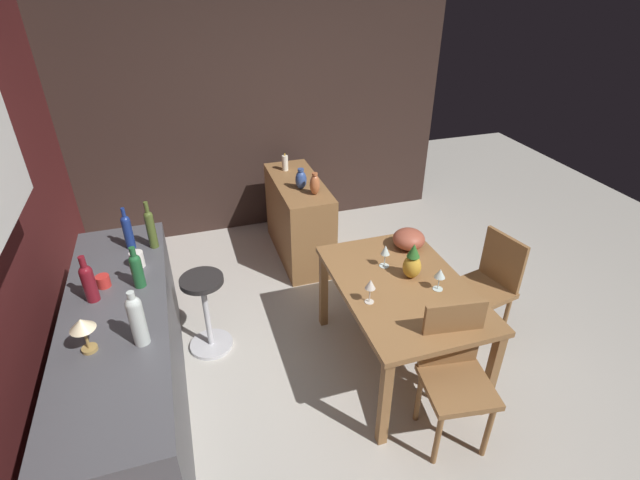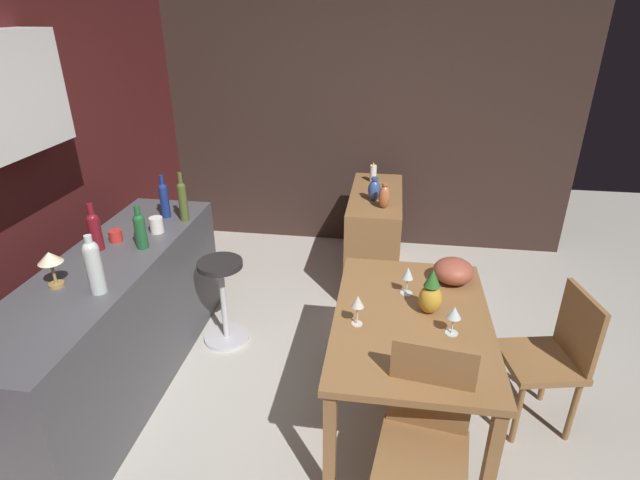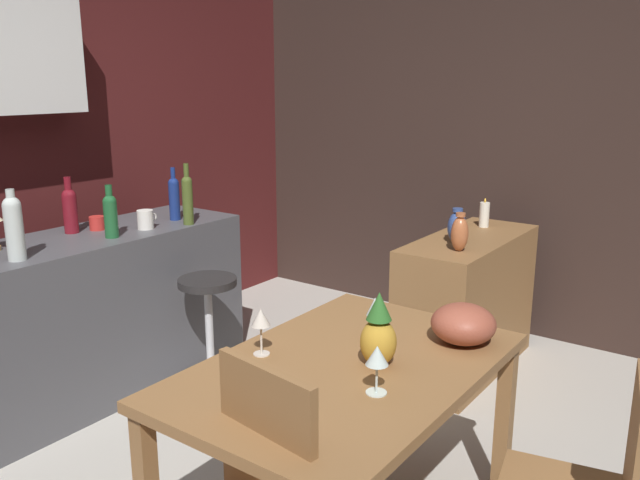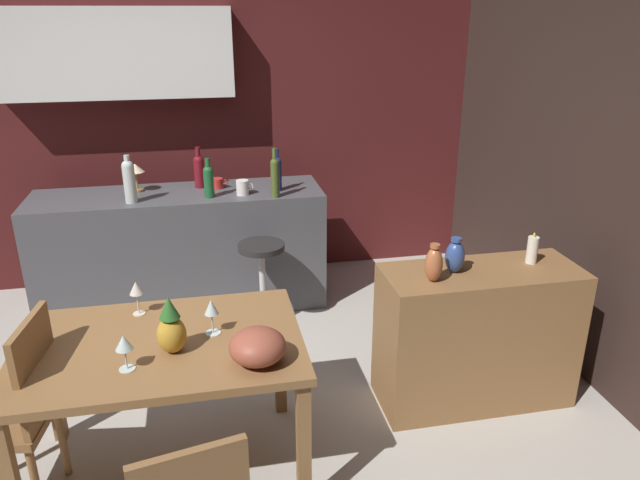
{
  "view_description": "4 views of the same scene",
  "coord_description": "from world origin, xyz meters",
  "px_view_note": "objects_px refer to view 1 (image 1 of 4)",
  "views": [
    {
      "loc": [
        -2.3,
        1.0,
        2.66
      ],
      "look_at": [
        0.58,
        0.08,
        0.84
      ],
      "focal_mm": 26.41,
      "sensor_mm": 36.0,
      "label": 1
    },
    {
      "loc": [
        -2.3,
        -0.16,
        2.29
      ],
      "look_at": [
        0.63,
        0.27,
        0.88
      ],
      "focal_mm": 27.8,
      "sensor_mm": 36.0,
      "label": 2
    },
    {
      "loc": [
        -1.74,
        -1.5,
        1.72
      ],
      "look_at": [
        0.68,
        0.26,
        0.97
      ],
      "focal_mm": 36.4,
      "sensor_mm": 36.0,
      "label": 3
    },
    {
      "loc": [
        0.26,
        -2.78,
        2.16
      ],
      "look_at": [
        0.88,
        0.26,
        0.94
      ],
      "focal_mm": 33.46,
      "sensor_mm": 36.0,
      "label": 4
    }
  ],
  "objects_px": {
    "wine_glass_right": "(440,274)",
    "counter_lamp": "(83,327)",
    "vase_copper": "(315,184)",
    "chair_near_window": "(454,371)",
    "fruit_bowl": "(409,239)",
    "bar_stool": "(206,311)",
    "pineapple_centerpiece": "(412,263)",
    "wine_bottle_olive": "(151,227)",
    "wine_glass_center": "(385,251)",
    "wine_bottle_ruby": "(88,281)",
    "wine_bottle_green": "(137,269)",
    "sideboard_cabinet": "(299,219)",
    "chair_by_doorway": "(488,283)",
    "pillar_candle_tall": "(285,163)",
    "dining_table": "(402,294)",
    "cup_white": "(137,259)",
    "cup_red": "(103,281)",
    "vase_ceramic_blue": "(301,179)",
    "wine_bottle_cobalt": "(128,230)",
    "wine_bottle_clear": "(137,318)",
    "wine_glass_left": "(370,285)"
  },
  "relations": [
    {
      "from": "chair_near_window",
      "to": "chair_by_doorway",
      "type": "bearing_deg",
      "value": -45.58
    },
    {
      "from": "wine_glass_right",
      "to": "wine_bottle_cobalt",
      "type": "xyz_separation_m",
      "value": [
        0.91,
        1.95,
        0.18
      ]
    },
    {
      "from": "pineapple_centerpiece",
      "to": "fruit_bowl",
      "type": "relative_size",
      "value": 1.09
    },
    {
      "from": "dining_table",
      "to": "wine_bottle_olive",
      "type": "xyz_separation_m",
      "value": [
        0.75,
        1.59,
        0.41
      ]
    },
    {
      "from": "chair_near_window",
      "to": "bar_stool",
      "type": "relative_size",
      "value": 1.43
    },
    {
      "from": "wine_bottle_green",
      "to": "cup_white",
      "type": "height_order",
      "value": "wine_bottle_green"
    },
    {
      "from": "fruit_bowl",
      "to": "pillar_candle_tall",
      "type": "relative_size",
      "value": 1.36
    },
    {
      "from": "bar_stool",
      "to": "wine_glass_left",
      "type": "relative_size",
      "value": 3.75
    },
    {
      "from": "wine_glass_center",
      "to": "wine_bottle_ruby",
      "type": "height_order",
      "value": "wine_bottle_ruby"
    },
    {
      "from": "fruit_bowl",
      "to": "wine_bottle_green",
      "type": "height_order",
      "value": "wine_bottle_green"
    },
    {
      "from": "fruit_bowl",
      "to": "bar_stool",
      "type": "bearing_deg",
      "value": 83.31
    },
    {
      "from": "wine_bottle_ruby",
      "to": "pillar_candle_tall",
      "type": "distance_m",
      "value": 2.43
    },
    {
      "from": "bar_stool",
      "to": "wine_glass_center",
      "type": "height_order",
      "value": "wine_glass_center"
    },
    {
      "from": "wine_bottle_cobalt",
      "to": "wine_bottle_clear",
      "type": "distance_m",
      "value": 1.03
    },
    {
      "from": "vase_copper",
      "to": "counter_lamp",
      "type": "bearing_deg",
      "value": 133.06
    },
    {
      "from": "cup_white",
      "to": "wine_bottle_green",
      "type": "bearing_deg",
      "value": -176.57
    },
    {
      "from": "wine_glass_left",
      "to": "cup_white",
      "type": "bearing_deg",
      "value": 65.56
    },
    {
      "from": "cup_red",
      "to": "vase_ceramic_blue",
      "type": "bearing_deg",
      "value": -53.53
    },
    {
      "from": "vase_ceramic_blue",
      "to": "wine_glass_center",
      "type": "bearing_deg",
      "value": -168.79
    },
    {
      "from": "wine_glass_center",
      "to": "pineapple_centerpiece",
      "type": "height_order",
      "value": "pineapple_centerpiece"
    },
    {
      "from": "wine_bottle_ruby",
      "to": "wine_bottle_green",
      "type": "bearing_deg",
      "value": -76.79
    },
    {
      "from": "fruit_bowl",
      "to": "wine_bottle_ruby",
      "type": "bearing_deg",
      "value": 95.06
    },
    {
      "from": "counter_lamp",
      "to": "chair_by_doorway",
      "type": "bearing_deg",
      "value": -82.99
    },
    {
      "from": "chair_near_window",
      "to": "cup_red",
      "type": "xyz_separation_m",
      "value": [
        0.98,
        1.96,
        0.42
      ]
    },
    {
      "from": "bar_stool",
      "to": "vase_copper",
      "type": "relative_size",
      "value": 3.17
    },
    {
      "from": "wine_glass_center",
      "to": "wine_bottle_green",
      "type": "relative_size",
      "value": 0.62
    },
    {
      "from": "chair_by_doorway",
      "to": "fruit_bowl",
      "type": "relative_size",
      "value": 3.58
    },
    {
      "from": "wine_glass_center",
      "to": "pillar_candle_tall",
      "type": "distance_m",
      "value": 1.8
    },
    {
      "from": "wine_bottle_olive",
      "to": "fruit_bowl",
      "type": "bearing_deg",
      "value": -100.04
    },
    {
      "from": "wine_bottle_green",
      "to": "wine_bottle_ruby",
      "type": "relative_size",
      "value": 0.92
    },
    {
      "from": "fruit_bowl",
      "to": "wine_bottle_clear",
      "type": "height_order",
      "value": "wine_bottle_clear"
    },
    {
      "from": "chair_by_doorway",
      "to": "pillar_candle_tall",
      "type": "height_order",
      "value": "pillar_candle_tall"
    },
    {
      "from": "wine_bottle_cobalt",
      "to": "cup_white",
      "type": "distance_m",
      "value": 0.28
    },
    {
      "from": "fruit_bowl",
      "to": "wine_bottle_ruby",
      "type": "height_order",
      "value": "wine_bottle_ruby"
    },
    {
      "from": "chair_by_doorway",
      "to": "vase_ceramic_blue",
      "type": "xyz_separation_m",
      "value": [
        1.43,
        1.1,
        0.43
      ]
    },
    {
      "from": "wine_glass_right",
      "to": "wine_bottle_cobalt",
      "type": "bearing_deg",
      "value": 64.98
    },
    {
      "from": "wine_glass_center",
      "to": "cup_red",
      "type": "xyz_separation_m",
      "value": [
        0.11,
        1.87,
        0.07
      ]
    },
    {
      "from": "cup_white",
      "to": "vase_copper",
      "type": "xyz_separation_m",
      "value": [
        0.86,
        -1.49,
        -0.04
      ]
    },
    {
      "from": "wine_glass_center",
      "to": "wine_glass_right",
      "type": "bearing_deg",
      "value": -147.82
    },
    {
      "from": "chair_near_window",
      "to": "cup_white",
      "type": "xyz_separation_m",
      "value": [
        1.15,
        1.76,
        0.44
      ]
    },
    {
      "from": "sideboard_cabinet",
      "to": "vase_copper",
      "type": "distance_m",
      "value": 0.61
    },
    {
      "from": "wine_glass_center",
      "to": "wine_bottle_cobalt",
      "type": "bearing_deg",
      "value": 72.42
    },
    {
      "from": "wine_bottle_clear",
      "to": "pillar_candle_tall",
      "type": "height_order",
      "value": "wine_bottle_clear"
    },
    {
      "from": "sideboard_cabinet",
      "to": "vase_ceramic_blue",
      "type": "relative_size",
      "value": 5.56
    },
    {
      "from": "cup_white",
      "to": "chair_by_doorway",
      "type": "bearing_deg",
      "value": -99.36
    },
    {
      "from": "chair_near_window",
      "to": "fruit_bowl",
      "type": "distance_m",
      "value": 1.11
    },
    {
      "from": "wine_glass_center",
      "to": "fruit_bowl",
      "type": "bearing_deg",
      "value": -57.42
    },
    {
      "from": "wine_glass_right",
      "to": "counter_lamp",
      "type": "height_order",
      "value": "counter_lamp"
    },
    {
      "from": "fruit_bowl",
      "to": "sideboard_cabinet",
      "type": "bearing_deg",
      "value": 22.2
    },
    {
      "from": "chair_near_window",
      "to": "dining_table",
      "type": "bearing_deg",
      "value": 5.48
    }
  ]
}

